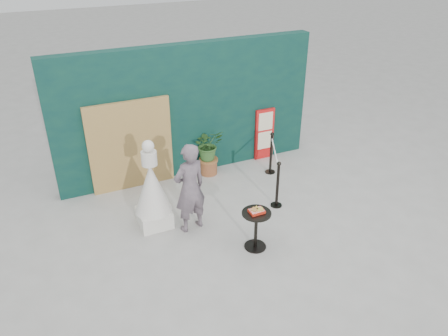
# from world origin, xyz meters

# --- Properties ---
(ground) EXTENTS (60.00, 60.00, 0.00)m
(ground) POSITION_xyz_m (0.00, 0.00, 0.00)
(ground) COLOR #ADAAA5
(ground) RESTS_ON ground
(back_wall) EXTENTS (6.00, 0.30, 3.00)m
(back_wall) POSITION_xyz_m (0.00, 3.15, 1.50)
(back_wall) COLOR #092A2A
(back_wall) RESTS_ON ground
(bamboo_fence) EXTENTS (1.80, 0.08, 2.00)m
(bamboo_fence) POSITION_xyz_m (-1.40, 2.94, 1.00)
(bamboo_fence) COLOR tan
(bamboo_fence) RESTS_ON ground
(woman) EXTENTS (0.73, 0.56, 1.79)m
(woman) POSITION_xyz_m (-0.81, 0.94, 0.89)
(woman) COLOR slate
(woman) RESTS_ON ground
(menu_board) EXTENTS (0.50, 0.07, 1.30)m
(menu_board) POSITION_xyz_m (1.90, 2.95, 0.65)
(menu_board) COLOR red
(menu_board) RESTS_ON ground
(statue) EXTENTS (0.70, 0.70, 1.80)m
(statue) POSITION_xyz_m (-1.42, 1.34, 0.74)
(statue) COLOR white
(statue) RESTS_ON ground
(cafe_table) EXTENTS (0.52, 0.52, 0.75)m
(cafe_table) POSITION_xyz_m (0.03, -0.09, 0.50)
(cafe_table) COLOR black
(cafe_table) RESTS_ON ground
(food_basket) EXTENTS (0.26, 0.19, 0.11)m
(food_basket) POSITION_xyz_m (0.03, -0.09, 0.79)
(food_basket) COLOR red
(food_basket) RESTS_ON cafe_table
(planter) EXTENTS (0.66, 0.57, 1.12)m
(planter) POSITION_xyz_m (0.33, 2.78, 0.65)
(planter) COLOR brown
(planter) RESTS_ON ground
(stanchion_barrier) EXTENTS (0.84, 1.54, 1.03)m
(stanchion_barrier) POSITION_xyz_m (1.37, 1.57, 0.49)
(stanchion_barrier) COLOR black
(stanchion_barrier) RESTS_ON ground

